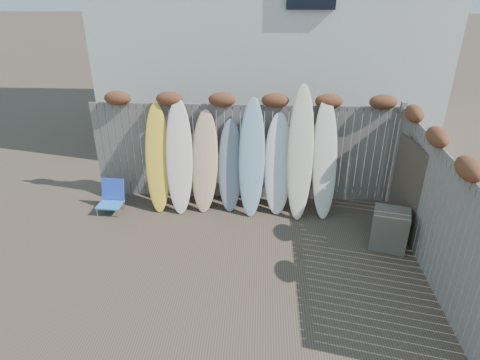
{
  "coord_description": "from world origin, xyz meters",
  "views": [
    {
      "loc": [
        0.35,
        -5.47,
        4.4
      ],
      "look_at": [
        0.0,
        1.2,
        1.0
      ],
      "focal_mm": 32.0,
      "sensor_mm": 36.0,
      "label": 1
    }
  ],
  "objects_px": {
    "surfboard_0": "(158,158)",
    "wooden_crate": "(390,229)",
    "beach_chair": "(112,197)",
    "lattice_panel": "(408,191)"
  },
  "relations": [
    {
      "from": "beach_chair",
      "to": "lattice_panel",
      "type": "relative_size",
      "value": 0.36
    },
    {
      "from": "wooden_crate",
      "to": "surfboard_0",
      "type": "height_order",
      "value": "surfboard_0"
    },
    {
      "from": "surfboard_0",
      "to": "lattice_panel",
      "type": "bearing_deg",
      "value": -14.47
    },
    {
      "from": "lattice_panel",
      "to": "beach_chair",
      "type": "bearing_deg",
      "value": 165.32
    },
    {
      "from": "surfboard_0",
      "to": "beach_chair",
      "type": "bearing_deg",
      "value": -170.67
    },
    {
      "from": "lattice_panel",
      "to": "surfboard_0",
      "type": "height_order",
      "value": "surfboard_0"
    },
    {
      "from": "beach_chair",
      "to": "wooden_crate",
      "type": "relative_size",
      "value": 0.89
    },
    {
      "from": "beach_chair",
      "to": "surfboard_0",
      "type": "distance_m",
      "value": 1.22
    },
    {
      "from": "beach_chair",
      "to": "surfboard_0",
      "type": "xyz_separation_m",
      "value": [
        0.93,
        0.24,
        0.75
      ]
    },
    {
      "from": "surfboard_0",
      "to": "wooden_crate",
      "type": "bearing_deg",
      "value": -20.9
    }
  ]
}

